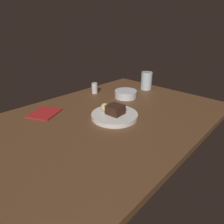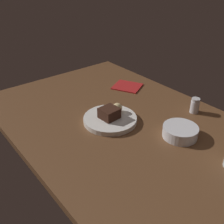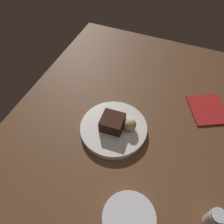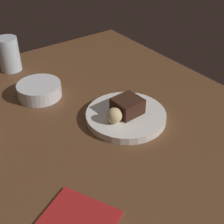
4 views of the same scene
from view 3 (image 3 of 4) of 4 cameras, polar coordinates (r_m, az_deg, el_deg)
dining_table at (r=78.79cm, az=2.98°, el=-6.07°), size 120.00×84.00×3.00cm
dessert_plate at (r=77.29cm, az=0.38°, el=-4.24°), size 22.75×22.75×2.11cm
chocolate_cake_slice at (r=74.68cm, az=0.06°, el=-2.72°), size 7.48×7.74×4.45cm
bread_roll at (r=74.61cm, az=4.54°, el=-3.15°), size 4.28×4.28×4.28cm
salt_shaker at (r=68.13cm, az=24.41°, el=-23.33°), size 3.92×3.92×6.95cm
side_bowl at (r=64.39cm, az=4.24°, el=-25.45°), size 13.68×13.68×4.42cm
folded_napkin at (r=90.63cm, az=23.04°, el=0.61°), size 18.38×17.77×0.60cm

